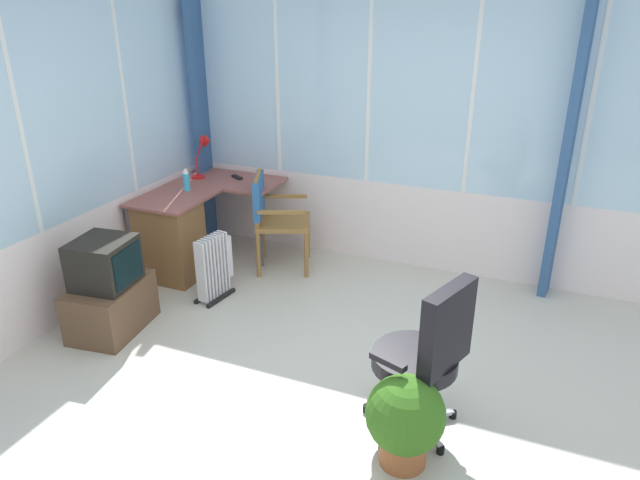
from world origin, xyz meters
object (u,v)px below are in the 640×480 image
spray_bottle (186,179)px  tv_on_stand (109,291)px  desk (175,234)px  space_heater (215,266)px  potted_plant (405,419)px  desk_lamp (205,149)px  tv_remote (237,177)px  wooden_armchair (270,210)px  office_chair (428,350)px

spray_bottle → tv_on_stand: bearing=-174.5°
desk → space_heater: (-0.24, -0.57, -0.12)m
desk → potted_plant: bearing=-120.3°
spray_bottle → tv_on_stand: spray_bottle is taller
desk_lamp → potted_plant: 3.52m
desk → spray_bottle: bearing=3.1°
tv_remote → potted_plant: tv_remote is taller
space_heater → tv_on_stand: bearing=149.0°
desk → desk_lamp: desk_lamp is taller
wooden_armchair → tv_on_stand: (-1.48, 0.63, -0.25)m
desk_lamp → spray_bottle: 0.49m
tv_remote → space_heater: tv_remote is taller
space_heater → office_chair: bearing=-115.5°
tv_on_stand → potted_plant: 2.49m
desk → spray_bottle: (0.27, 0.01, 0.44)m
desk_lamp → tv_remote: desk_lamp is taller
wooden_armchair → space_heater: wooden_armchair is taller
wooden_armchair → office_chair: bearing=-132.2°
spray_bottle → tv_on_stand: 1.38m
office_chair → tv_remote: bearing=50.0°
desk_lamp → potted_plant: bearing=-129.9°
desk → wooden_armchair: bearing=-56.9°
desk → space_heater: bearing=-112.6°
desk_lamp → tv_remote: size_ratio=2.78×
tv_remote → desk: bearing=-164.9°
office_chair → space_heater: size_ratio=1.76×
tv_on_stand → potted_plant: tv_on_stand is taller
office_chair → potted_plant: office_chair is taller
potted_plant → desk: bearing=59.7°
desk_lamp → wooden_armchair: (-0.24, -0.82, -0.43)m
office_chair → potted_plant: bearing=172.4°
desk_lamp → space_heater: (-0.96, -0.66, -0.73)m
desk → tv_remote: 0.88m
desk_lamp → tv_on_stand: 1.86m
wooden_armchair → office_chair: (-1.68, -1.86, -0.01)m
desk → tv_on_stand: size_ratio=1.74×
desk → wooden_armchair: 0.89m
wooden_armchair → desk_lamp: bearing=73.6°
desk → office_chair: 2.86m
desk_lamp → office_chair: (-1.92, -2.68, -0.45)m
potted_plant → tv_on_stand: bearing=78.6°
wooden_armchair → office_chair: size_ratio=0.91×
wooden_armchair → potted_plant: size_ratio=1.67×
office_chair → tv_on_stand: 2.50m
tv_on_stand → potted_plant: bearing=-101.4°
tv_remote → wooden_armchair: wooden_armchair is taller
office_chair → tv_on_stand: office_chair is taller
desk → wooden_armchair: wooden_armchair is taller
desk_lamp → office_chair: bearing=-125.7°
wooden_armchair → space_heater: bearing=166.8°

